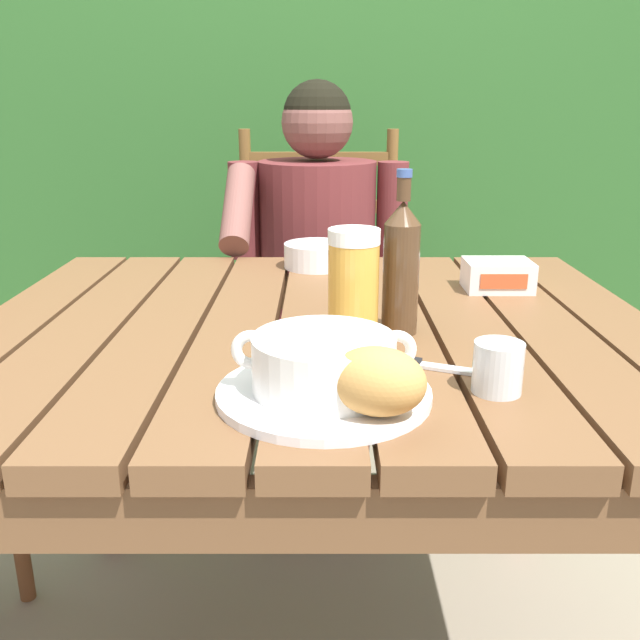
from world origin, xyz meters
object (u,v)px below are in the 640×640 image
bread_roll (378,381)px  diner_bowl (319,255)px  beer_glass (354,285)px  water_glass_small (499,368)px  chair_near_diner (320,313)px  soup_bowl (325,362)px  butter_tub (499,275)px  beer_bottle (402,266)px  person_eating (318,265)px  serving_plate (325,393)px  table_knife (419,364)px

bread_roll → diner_bowl: size_ratio=0.92×
beer_glass → water_glass_small: beer_glass is taller
chair_near_diner → beer_glass: bearing=-86.9°
chair_near_diner → bread_roll: size_ratio=7.86×
soup_bowl → chair_near_diner: bearing=90.4°
water_glass_small → butter_tub: size_ratio=0.52×
beer_bottle → person_eating: bearing=99.6°
bread_roll → person_eating: bearing=93.7°
serving_plate → soup_bowl: bearing=-88.2°
soup_bowl → diner_bowl: soup_bowl is taller
beer_bottle → serving_plate: bearing=-115.5°
beer_glass → soup_bowl: bearing=-101.9°
person_eating → soup_bowl: person_eating is taller
serving_plate → diner_bowl: 0.71m
water_glass_small → bread_roll: bearing=-151.0°
soup_bowl → butter_tub: 0.62m
serving_plate → butter_tub: size_ratio=2.10×
water_glass_small → table_knife: water_glass_small is taller
serving_plate → diner_bowl: diner_bowl is taller
person_eating → butter_tub: size_ratio=9.28×
bread_roll → butter_tub: 0.65m
bread_roll → water_glass_small: bread_roll is taller
person_eating → table_knife: 0.96m
beer_glass → diner_bowl: size_ratio=1.19×
beer_glass → diner_bowl: 0.50m
bread_roll → butter_tub: size_ratio=1.05×
butter_tub → serving_plate: bearing=-123.6°
chair_near_diner → beer_bottle: (0.13, -1.00, 0.38)m
serving_plate → beer_glass: bearing=78.1°
chair_near_diner → diner_bowl: bearing=-90.0°
chair_near_diner → butter_tub: bearing=-64.3°
chair_near_diner → diner_bowl: size_ratio=7.23×
table_knife → person_eating: bearing=98.7°
serving_plate → butter_tub: 0.62m
beer_glass → diner_bowl: (-0.06, 0.49, -0.06)m
person_eating → soup_bowl: bearing=-89.4°
table_knife → soup_bowl: bearing=-141.7°
butter_tub → table_knife: size_ratio=0.81×
water_glass_small → person_eating: bearing=102.7°
serving_plate → diner_bowl: (-0.01, 0.71, 0.02)m
beer_glass → diner_bowl: bearing=96.4°
serving_plate → beer_bottle: beer_bottle is taller
beer_glass → table_knife: (0.09, -0.11, -0.08)m
beer_glass → beer_bottle: (0.08, 0.04, 0.02)m
chair_near_diner → beer_glass: size_ratio=6.05×
person_eating → diner_bowl: person_eating is taller
serving_plate → bread_roll: 0.10m
soup_bowl → serving_plate: bearing=91.8°
bread_roll → beer_bottle: beer_bottle is taller
table_knife → beer_bottle: bearing=94.2°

